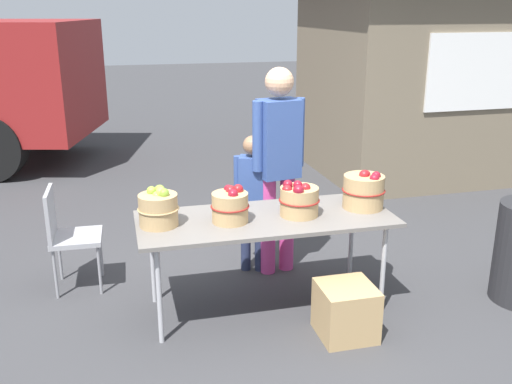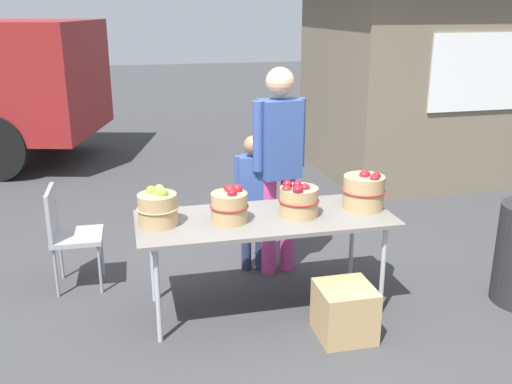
{
  "view_description": "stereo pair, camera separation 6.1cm",
  "coord_description": "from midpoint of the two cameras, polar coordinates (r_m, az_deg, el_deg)",
  "views": [
    {
      "loc": [
        -1.04,
        -3.86,
        2.24
      ],
      "look_at": [
        0.0,
        0.3,
        0.85
      ],
      "focal_mm": 40.32,
      "sensor_mm": 36.0,
      "label": 1
    },
    {
      "loc": [
        -0.98,
        -3.87,
        2.24
      ],
      "look_at": [
        0.0,
        0.3,
        0.85
      ],
      "focal_mm": 40.32,
      "sensor_mm": 36.0,
      "label": 2
    }
  ],
  "objects": [
    {
      "name": "ground_plane",
      "position": [
        4.58,
        1.26,
        -11.32
      ],
      "size": [
        40.0,
        40.0,
        0.0
      ],
      "primitive_type": "plane",
      "color": "#38383A"
    },
    {
      "name": "food_kiosk",
      "position": [
        8.44,
        17.27,
        11.37
      ],
      "size": [
        3.55,
        2.96,
        2.74
      ],
      "rotation": [
        0.0,
        0.0,
        0.02
      ],
      "color": "#726651",
      "rests_on": "ground"
    },
    {
      "name": "apple_basket_red_2",
      "position": [
        4.49,
        11.04,
        0.08
      ],
      "size": [
        0.33,
        0.33,
        0.3
      ],
      "color": "tan",
      "rests_on": "market_table"
    },
    {
      "name": "apple_basket_red_1",
      "position": [
        4.27,
        4.63,
        -0.81
      ],
      "size": [
        0.31,
        0.31,
        0.27
      ],
      "color": "tan",
      "rests_on": "market_table"
    },
    {
      "name": "market_table",
      "position": [
        4.28,
        1.33,
        -3.05
      ],
      "size": [
        1.9,
        0.76,
        0.75
      ],
      "color": "slate",
      "rests_on": "ground"
    },
    {
      "name": "folding_chair",
      "position": [
        4.91,
        -17.86,
        -3.57
      ],
      "size": [
        0.41,
        0.41,
        0.86
      ],
      "rotation": [
        0.0,
        0.0,
        1.54
      ],
      "color": "#99999E",
      "rests_on": "ground"
    },
    {
      "name": "produce_crate",
      "position": [
        4.18,
        9.2,
        -11.61
      ],
      "size": [
        0.38,
        0.38,
        0.38
      ],
      "primitive_type": "cube",
      "color": "tan",
      "rests_on": "ground"
    },
    {
      "name": "apple_basket_green_0",
      "position": [
        4.12,
        -9.3,
        -1.53
      ],
      "size": [
        0.3,
        0.3,
        0.29
      ],
      "color": "tan",
      "rests_on": "market_table"
    },
    {
      "name": "vendor_adult",
      "position": [
        4.81,
        2.66,
        3.59
      ],
      "size": [
        0.46,
        0.29,
        1.78
      ],
      "rotation": [
        0.0,
        0.0,
        3.33
      ],
      "color": "#CC3F8C",
      "rests_on": "ground"
    },
    {
      "name": "child_customer",
      "position": [
        4.91,
        0.07,
        -0.12
      ],
      "size": [
        0.31,
        0.23,
        1.22
      ],
      "rotation": [
        0.0,
        0.0,
        2.79
      ],
      "color": "#262D4C",
      "rests_on": "ground"
    },
    {
      "name": "apple_basket_red_0",
      "position": [
        4.14,
        -2.22,
        -1.39
      ],
      "size": [
        0.28,
        0.28,
        0.27
      ],
      "color": "tan",
      "rests_on": "market_table"
    }
  ]
}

